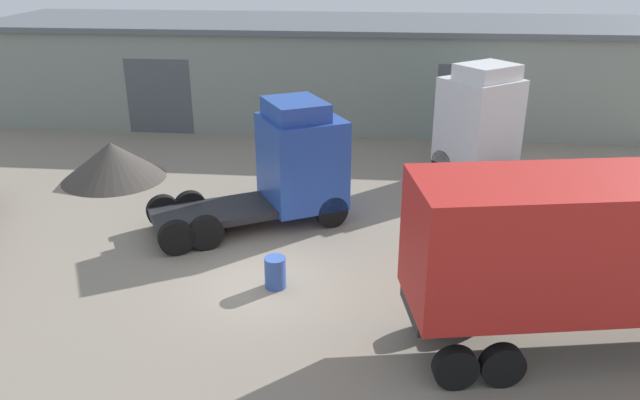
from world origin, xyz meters
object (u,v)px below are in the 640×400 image
object	(u,v)px
tractor_unit_blue	(288,165)
tractor_unit_white	(486,127)
oil_drum	(275,272)
container_trailer_orange	(635,244)
gravel_pile	(112,161)

from	to	relation	value
tractor_unit_blue	tractor_unit_white	size ratio (longest dim) A/B	1.05
tractor_unit_white	tractor_unit_blue	bearing A→B (deg)	84.35
tractor_unit_blue	oil_drum	bearing A→B (deg)	-115.00
tractor_unit_white	container_trailer_orange	size ratio (longest dim) A/B	0.62
oil_drum	tractor_unit_white	bearing A→B (deg)	53.48
tractor_unit_blue	gravel_pile	xyz separation A→B (m)	(-7.46, 3.16, -1.17)
tractor_unit_blue	gravel_pile	size ratio (longest dim) A/B	1.65
tractor_unit_white	container_trailer_orange	bearing A→B (deg)	148.81
tractor_unit_blue	oil_drum	xyz separation A→B (m)	(0.29, -4.52, -1.48)
tractor_unit_blue	oil_drum	world-z (taller)	tractor_unit_blue
tractor_unit_blue	container_trailer_orange	xyz separation A→B (m)	(8.55, -6.42, 0.73)
tractor_unit_white	oil_drum	world-z (taller)	tractor_unit_white
container_trailer_orange	gravel_pile	bearing A→B (deg)	138.69
gravel_pile	oil_drum	world-z (taller)	gravel_pile
container_trailer_orange	tractor_unit_white	bearing A→B (deg)	87.32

